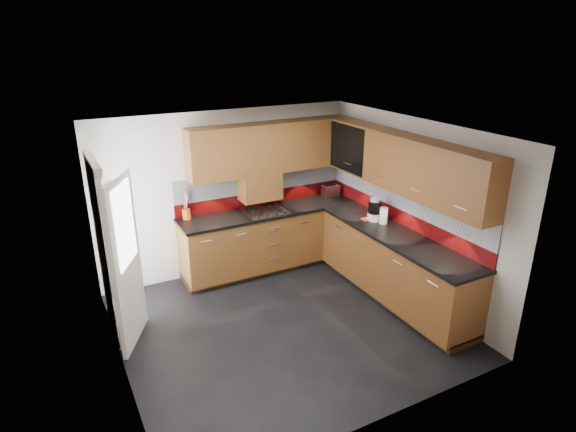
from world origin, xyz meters
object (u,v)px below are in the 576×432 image
gas_hob (265,210)px  toaster (330,191)px  utensil_pot (186,213)px  food_processor (375,210)px

gas_hob → toaster: bearing=6.9°
gas_hob → toaster: toaster is taller
gas_hob → utensil_pot: bearing=167.7°
toaster → gas_hob: bearing=-173.1°
utensil_pot → toaster: utensil_pot is taller
utensil_pot → food_processor: utensil_pot is taller
gas_hob → food_processor: food_processor is taller
food_processor → toaster: bearing=88.7°
toaster → food_processor: (-0.03, -1.17, 0.06)m
utensil_pot → toaster: bearing=-2.3°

